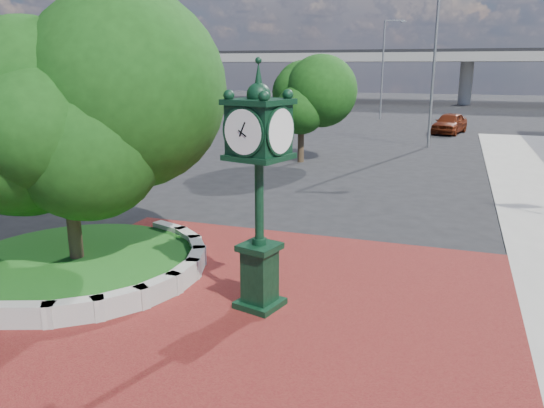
{
  "coord_description": "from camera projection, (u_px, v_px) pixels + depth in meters",
  "views": [
    {
      "loc": [
        4.3,
        -10.88,
        5.34
      ],
      "look_at": [
        -0.0,
        1.5,
        1.92
      ],
      "focal_mm": 35.0,
      "sensor_mm": 36.0,
      "label": 1
    }
  ],
  "objects": [
    {
      "name": "street_lamp_near",
      "position": [
        439.0,
        55.0,
        34.33
      ],
      "size": [
        2.27,
        0.71,
        10.22
      ],
      "color": "slate",
      "rests_on": "ground"
    },
    {
      "name": "street_lamp_far",
      "position": [
        385.0,
        62.0,
        53.43
      ],
      "size": [
        2.15,
        0.74,
        9.74
      ],
      "color": "slate",
      "rests_on": "ground"
    },
    {
      "name": "tree_planter",
      "position": [
        65.0,
        132.0,
        13.3
      ],
      "size": [
        5.2,
        5.2,
        6.33
      ],
      "color": "#38281C",
      "rests_on": "ground"
    },
    {
      "name": "overpass",
      "position": [
        429.0,
        57.0,
        75.04
      ],
      "size": [
        90.0,
        12.0,
        7.5
      ],
      "color": "#9E9B93",
      "rests_on": "ground"
    },
    {
      "name": "tree_street",
      "position": [
        301.0,
        105.0,
        29.56
      ],
      "size": [
        4.4,
        4.4,
        5.45
      ],
      "color": "#38281C",
      "rests_on": "ground"
    },
    {
      "name": "plaza",
      "position": [
        235.0,
        314.0,
        11.74
      ],
      "size": [
        12.0,
        12.0,
        0.04
      ],
      "primitive_type": "cube",
      "color": "maroon",
      "rests_on": "ground"
    },
    {
      "name": "grass_bed",
      "position": [
        78.0,
        264.0,
        14.2
      ],
      "size": [
        6.1,
        6.1,
        0.4
      ],
      "primitive_type": "cylinder",
      "color": "#174413",
      "rests_on": "ground"
    },
    {
      "name": "parked_car",
      "position": [
        450.0,
        123.0,
        42.94
      ],
      "size": [
        3.07,
        5.25,
        1.68
      ],
      "primitive_type": "imported",
      "rotation": [
        0.0,
        0.0,
        -0.23
      ],
      "color": "#60200D",
      "rests_on": "ground"
    },
    {
      "name": "planter_wall",
      "position": [
        152.0,
        272.0,
        13.45
      ],
      "size": [
        2.96,
        6.77,
        0.54
      ],
      "color": "#9E9B93",
      "rests_on": "ground"
    },
    {
      "name": "ground",
      "position": [
        251.0,
        296.0,
        12.66
      ],
      "size": [
        200.0,
        200.0,
        0.0
      ],
      "primitive_type": "plane",
      "color": "black",
      "rests_on": "ground"
    },
    {
      "name": "post_clock",
      "position": [
        259.0,
        180.0,
        11.32
      ],
      "size": [
        1.34,
        1.34,
        5.42
      ],
      "color": "black",
      "rests_on": "ground"
    }
  ]
}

